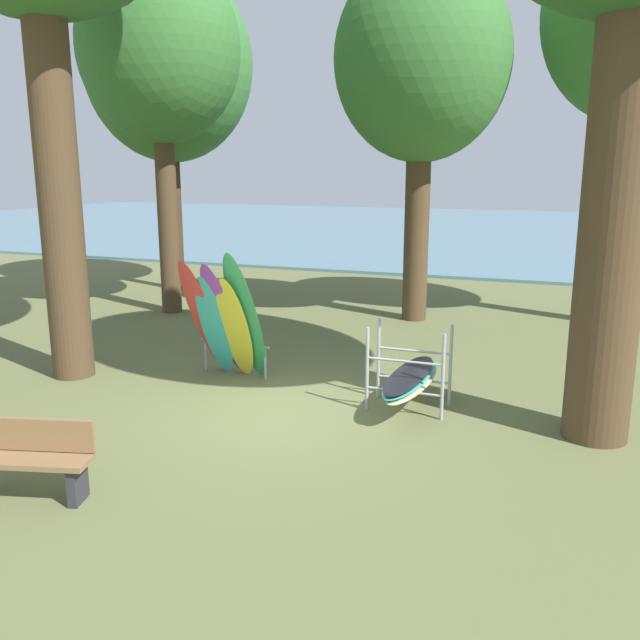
# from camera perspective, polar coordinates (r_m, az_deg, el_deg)

# --- Properties ---
(ground_plane) EXTENTS (80.00, 80.00, 0.00)m
(ground_plane) POSITION_cam_1_polar(r_m,az_deg,el_deg) (9.82, -3.48, -7.89)
(ground_plane) COLOR #60663D
(lake_water) EXTENTS (80.00, 36.00, 0.10)m
(lake_water) POSITION_cam_1_polar(r_m,az_deg,el_deg) (39.58, 15.31, 7.43)
(lake_water) COLOR slate
(lake_water) RESTS_ON ground
(tree_far_left_back) EXTENTS (4.60, 4.60, 8.91)m
(tree_far_left_back) POSITION_cam_1_polar(r_m,az_deg,el_deg) (19.99, -12.81, 20.52)
(tree_far_left_back) COLOR #42301E
(tree_far_left_back) RESTS_ON ground
(tree_far_right_back) EXTENTS (3.70, 3.70, 8.27)m
(tree_far_right_back) POSITION_cam_1_polar(r_m,az_deg,el_deg) (16.79, -13.55, 21.41)
(tree_far_right_back) COLOR #4C3823
(tree_far_right_back) RESTS_ON ground
(tree_deep_back) EXTENTS (3.84, 3.84, 8.00)m
(tree_deep_back) POSITION_cam_1_polar(r_m,az_deg,el_deg) (15.66, 8.69, 20.93)
(tree_deep_back) COLOR #4C3823
(tree_deep_back) RESTS_ON ground
(leaning_board_pile) EXTENTS (1.47, 1.10, 2.22)m
(leaning_board_pile) POSITION_cam_1_polar(r_m,az_deg,el_deg) (11.13, -8.13, -0.19)
(leaning_board_pile) COLOR red
(leaning_board_pile) RESTS_ON ground
(board_storage_rack) EXTENTS (1.15, 2.13, 1.25)m
(board_storage_rack) POSITION_cam_1_polar(r_m,az_deg,el_deg) (9.92, 7.74, -4.90)
(board_storage_rack) COLOR #9EA0A5
(board_storage_rack) RESTS_ON ground
(park_bench) EXTENTS (1.46, 0.76, 0.85)m
(park_bench) POSITION_cam_1_polar(r_m,az_deg,el_deg) (7.92, -23.66, -10.71)
(park_bench) COLOR #2D2D33
(park_bench) RESTS_ON ground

